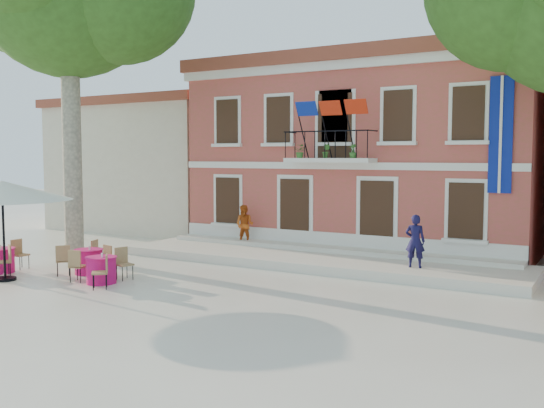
{
  "coord_description": "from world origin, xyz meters",
  "views": [
    {
      "loc": [
        10.89,
        -13.83,
        3.65
      ],
      "look_at": [
        0.86,
        3.5,
        2.06
      ],
      "focal_mm": 40.0,
      "sensor_mm": 36.0,
      "label": 1
    }
  ],
  "objects_px": {
    "patio_umbrella": "(2,191)",
    "pedestrian_navy": "(415,241)",
    "cafe_table_1": "(101,269)",
    "cafe_table_0": "(0,259)",
    "pedestrian_orange": "(245,225)",
    "cafe_table_3": "(89,260)"
  },
  "relations": [
    {
      "from": "patio_umbrella",
      "to": "pedestrian_navy",
      "type": "bearing_deg",
      "value": 32.25
    },
    {
      "from": "cafe_table_1",
      "to": "cafe_table_0",
      "type": "bearing_deg",
      "value": -173.83
    },
    {
      "from": "pedestrian_orange",
      "to": "cafe_table_0",
      "type": "xyz_separation_m",
      "value": [
        -4.45,
        -7.24,
        -0.62
      ]
    },
    {
      "from": "patio_umbrella",
      "to": "cafe_table_3",
      "type": "xyz_separation_m",
      "value": [
        1.37,
        1.95,
        -2.21
      ]
    },
    {
      "from": "patio_umbrella",
      "to": "pedestrian_navy",
      "type": "relative_size",
      "value": 2.46
    },
    {
      "from": "pedestrian_navy",
      "to": "cafe_table_3",
      "type": "relative_size",
      "value": 0.87
    },
    {
      "from": "cafe_table_0",
      "to": "cafe_table_3",
      "type": "relative_size",
      "value": 1.02
    },
    {
      "from": "cafe_table_0",
      "to": "cafe_table_1",
      "type": "relative_size",
      "value": 1.03
    },
    {
      "from": "pedestrian_orange",
      "to": "cafe_table_1",
      "type": "distance_m",
      "value": 6.87
    },
    {
      "from": "cafe_table_3",
      "to": "cafe_table_1",
      "type": "bearing_deg",
      "value": -30.86
    },
    {
      "from": "patio_umbrella",
      "to": "cafe_table_0",
      "type": "height_order",
      "value": "patio_umbrella"
    },
    {
      "from": "cafe_table_0",
      "to": "cafe_table_3",
      "type": "height_order",
      "value": "same"
    },
    {
      "from": "cafe_table_3",
      "to": "patio_umbrella",
      "type": "bearing_deg",
      "value": -125.21
    },
    {
      "from": "patio_umbrella",
      "to": "cafe_table_1",
      "type": "bearing_deg",
      "value": 22.21
    },
    {
      "from": "patio_umbrella",
      "to": "pedestrian_orange",
      "type": "relative_size",
      "value": 2.63
    },
    {
      "from": "pedestrian_navy",
      "to": "pedestrian_orange",
      "type": "bearing_deg",
      "value": -21.82
    },
    {
      "from": "pedestrian_navy",
      "to": "pedestrian_orange",
      "type": "xyz_separation_m",
      "value": [
        -7.01,
        1.46,
        -0.05
      ]
    },
    {
      "from": "cafe_table_1",
      "to": "patio_umbrella",
      "type": "bearing_deg",
      "value": -157.79
    },
    {
      "from": "pedestrian_navy",
      "to": "cafe_table_0",
      "type": "xyz_separation_m",
      "value": [
        -11.46,
        -5.79,
        -0.67
      ]
    },
    {
      "from": "pedestrian_navy",
      "to": "cafe_table_1",
      "type": "bearing_deg",
      "value": 25.38
    },
    {
      "from": "pedestrian_orange",
      "to": "cafe_table_0",
      "type": "distance_m",
      "value": 8.52
    },
    {
      "from": "pedestrian_navy",
      "to": "cafe_table_0",
      "type": "bearing_deg",
      "value": 16.71
    }
  ]
}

